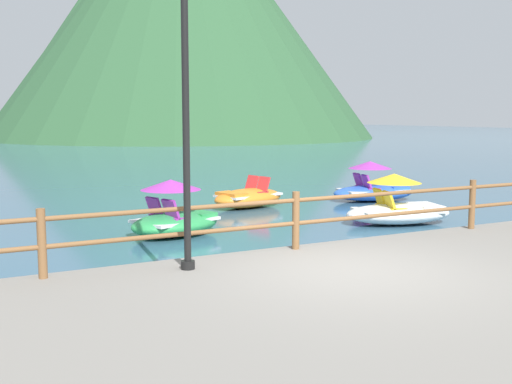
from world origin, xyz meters
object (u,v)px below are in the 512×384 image
(pedal_boat_3, at_px, (398,207))
(pedal_boat_0, at_px, (248,197))
(pedal_boat_1, at_px, (175,216))
(pedal_boat_2, at_px, (373,188))
(lamp_post, at_px, (185,80))

(pedal_boat_3, bearing_deg, pedal_boat_0, 116.53)
(pedal_boat_1, bearing_deg, pedal_boat_0, 42.01)
(pedal_boat_2, relative_size, pedal_boat_3, 0.97)
(lamp_post, distance_m, pedal_boat_1, 5.30)
(pedal_boat_1, distance_m, pedal_boat_2, 7.61)
(pedal_boat_2, bearing_deg, pedal_boat_3, -119.72)
(pedal_boat_0, relative_size, pedal_boat_3, 0.88)
(lamp_post, relative_size, pedal_boat_3, 1.57)
(pedal_boat_1, bearing_deg, pedal_boat_2, 18.27)
(pedal_boat_0, xyz_separation_m, pedal_boat_2, (3.99, -0.53, 0.11))
(lamp_post, distance_m, pedal_boat_2, 11.28)
(pedal_boat_2, bearing_deg, lamp_post, -141.91)
(pedal_boat_3, bearing_deg, pedal_boat_1, 168.21)
(pedal_boat_0, bearing_deg, pedal_boat_2, -7.59)
(pedal_boat_0, bearing_deg, pedal_boat_1, -137.99)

